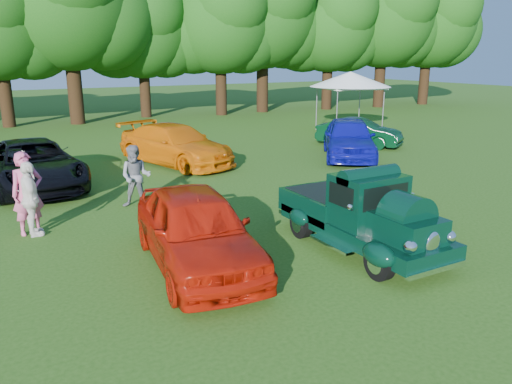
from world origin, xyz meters
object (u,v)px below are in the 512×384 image
red_convertible (196,229)px  back_car_blue (349,138)px  back_car_black (33,164)px  back_car_orange (176,145)px  back_car_green (359,132)px  spectator_pink (28,194)px  spectator_grey (136,177)px  hero_pickup (360,216)px  spectator_white (31,199)px  canopy_tent (350,80)px

red_convertible → back_car_blue: 12.10m
red_convertible → back_car_black: (-2.14, 8.28, -0.03)m
back_car_orange → back_car_blue: back_car_blue is taller
red_convertible → back_car_green: bearing=44.4°
back_car_orange → spectator_pink: 8.16m
spectator_grey → hero_pickup: bearing=-29.3°
red_convertible → back_car_green: 15.05m
spectator_pink → spectator_grey: 2.97m
spectator_grey → spectator_white: 2.99m
hero_pickup → spectator_grey: spectator_grey is taller
spectator_pink → spectator_grey: (2.83, 0.89, -0.11)m
back_car_blue → spectator_grey: (-9.64, -2.56, 0.05)m
back_car_black → spectator_grey: (2.26, -3.69, 0.12)m
canopy_tent → back_car_orange: bearing=-163.5°
back_car_green → back_car_orange: bearing=145.5°
back_car_orange → back_car_blue: 7.07m
back_car_blue → back_car_orange: bearing=-164.1°
back_car_green → back_car_blue: bearing=-171.0°
back_car_black → spectator_pink: (-0.57, -4.59, 0.23)m
hero_pickup → back_car_blue: bearing=51.9°
hero_pickup → back_car_orange: (-0.42, 10.28, 0.03)m
back_car_blue → back_car_green: 2.97m
hero_pickup → canopy_tent: (10.87, 13.62, 2.10)m
hero_pickup → spectator_grey: bearing=121.8°
red_convertible → spectator_grey: spectator_grey is taller
canopy_tent → back_car_blue: bearing=-129.3°
spectator_pink → spectator_white: spectator_pink is taller
back_car_orange → hero_pickup: bearing=-107.0°
canopy_tent → spectator_grey: bearing=-150.1°
hero_pickup → spectator_grey: 6.40m
back_car_orange → canopy_tent: 11.96m
red_convertible → spectator_grey: 4.58m
spectator_white → back_car_orange: bearing=-44.5°
red_convertible → spectator_pink: spectator_pink is taller
back_car_orange → spectator_grey: spectator_grey is taller
back_car_blue → canopy_tent: 7.55m
back_car_blue → spectator_white: size_ratio=2.74×
spectator_white → canopy_tent: size_ratio=0.34×
hero_pickup → back_car_green: hero_pickup is taller
hero_pickup → back_car_orange: size_ratio=0.82×
back_car_green → spectator_pink: (-14.70, -5.41, 0.35)m
back_car_orange → back_car_green: size_ratio=1.36×
back_car_black → canopy_tent: (16.51, 4.50, 2.08)m
hero_pickup → back_car_blue: 10.16m
back_car_green → canopy_tent: (2.38, 3.68, 2.20)m
back_car_black → spectator_pink: size_ratio=2.77×
hero_pickup → canopy_tent: canopy_tent is taller
back_car_blue → spectator_white: 12.96m
spectator_white → back_car_black: bearing=-6.7°
back_car_orange → canopy_tent: (11.29, 3.34, 2.07)m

